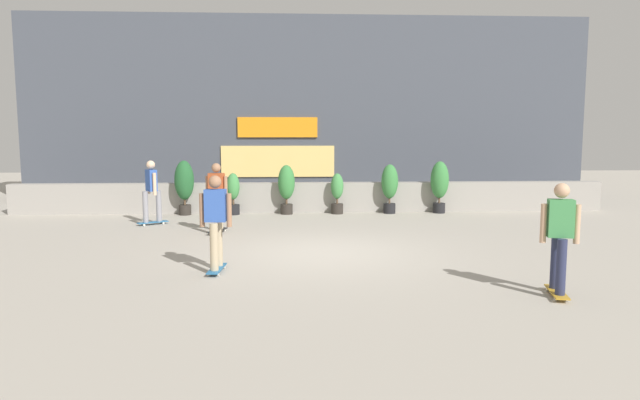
{
  "coord_description": "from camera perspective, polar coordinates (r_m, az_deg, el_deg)",
  "views": [
    {
      "loc": [
        -0.71,
        -11.38,
        2.44
      ],
      "look_at": [
        0.0,
        1.5,
        0.9
      ],
      "focal_mm": 32.14,
      "sensor_mm": 36.0,
      "label": 1
    }
  ],
  "objects": [
    {
      "name": "skater_by_wall_right",
      "position": [
        9.15,
        22.76,
        -3.15
      ],
      "size": [
        0.55,
        0.82,
        1.7
      ],
      "color": "#BF8C26",
      "rests_on": "ground"
    },
    {
      "name": "potted_plant_5",
      "position": [
        17.6,
        11.82,
        1.69
      ],
      "size": [
        0.54,
        0.54,
        1.56
      ],
      "color": "black",
      "rests_on": "ground"
    },
    {
      "name": "potted_plant_3",
      "position": [
        17.09,
        1.72,
        0.78
      ],
      "size": [
        0.37,
        0.37,
        1.21
      ],
      "color": "#2D2823",
      "rests_on": "ground"
    },
    {
      "name": "potted_plant_2",
      "position": [
        17.01,
        -3.36,
        1.42
      ],
      "size": [
        0.5,
        0.5,
        1.47
      ],
      "color": "#2D2823",
      "rests_on": "ground"
    },
    {
      "name": "ground_plane",
      "position": [
        11.66,
        0.41,
        -5.27
      ],
      "size": [
        48.0,
        48.0,
        0.0
      ],
      "primitive_type": "plane",
      "color": "#A8A093"
    },
    {
      "name": "skater_by_wall_left",
      "position": [
        13.98,
        -10.25,
        0.54
      ],
      "size": [
        0.54,
        0.82,
        1.7
      ],
      "color": "black",
      "rests_on": "ground"
    },
    {
      "name": "skater_far_left",
      "position": [
        10.06,
        -10.34,
        -1.87
      ],
      "size": [
        0.56,
        0.81,
        1.7
      ],
      "color": "#266699",
      "rests_on": "ground"
    },
    {
      "name": "skater_foreground",
      "position": [
        15.66,
        -16.42,
        1.03
      ],
      "size": [
        0.78,
        0.6,
        1.7
      ],
      "color": "#266699",
      "rests_on": "ground"
    },
    {
      "name": "potted_plant_4",
      "position": [
        17.27,
        6.95,
        1.49
      ],
      "size": [
        0.5,
        0.5,
        1.47
      ],
      "color": "black",
      "rests_on": "ground"
    },
    {
      "name": "potted_plant_1",
      "position": [
        17.1,
        -8.64,
        0.76
      ],
      "size": [
        0.38,
        0.38,
        1.23
      ],
      "color": "black",
      "rests_on": "ground"
    },
    {
      "name": "planter_wall",
      "position": [
        17.51,
        -0.81,
        0.28
      ],
      "size": [
        18.0,
        0.4,
        0.9
      ],
      "primitive_type": "cube",
      "color": "gray",
      "rests_on": "ground"
    },
    {
      "name": "potted_plant_0",
      "position": [
        17.27,
        -13.36,
        1.65
      ],
      "size": [
        0.57,
        0.57,
        1.61
      ],
      "color": "#2D2823",
      "rests_on": "ground"
    },
    {
      "name": "building_backdrop",
      "position": [
        21.41,
        -1.27,
        8.96
      ],
      "size": [
        20.0,
        2.08,
        6.5
      ],
      "color": "#424751",
      "rests_on": "ground"
    }
  ]
}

